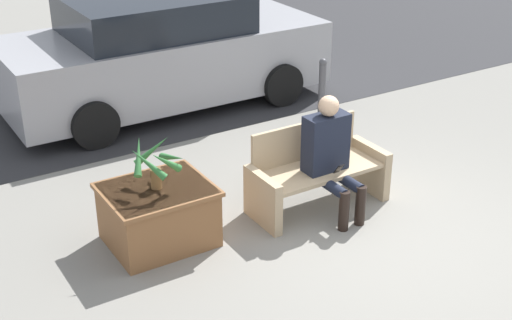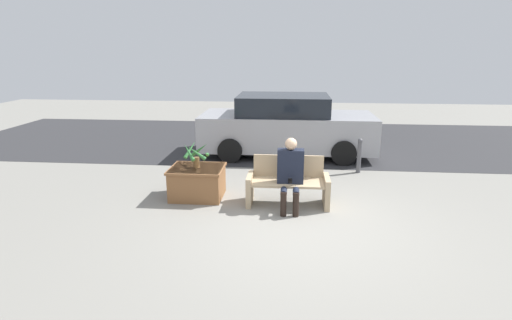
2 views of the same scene
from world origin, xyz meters
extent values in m
plane|color=gray|center=(0.00, 0.00, 0.00)|extent=(30.00, 30.00, 0.00)
cube|color=#2D2D30|center=(0.00, 6.08, 0.00)|extent=(20.00, 6.00, 0.01)
cube|color=tan|center=(-0.87, 0.85, 0.27)|extent=(0.09, 0.59, 0.54)
cube|color=tan|center=(0.48, 0.85, 0.27)|extent=(0.09, 0.59, 0.54)
cube|color=tan|center=(-0.20, 0.85, 0.42)|extent=(1.27, 0.54, 0.04)
cube|color=tan|center=(-0.20, 1.13, 0.64)|extent=(1.27, 0.04, 0.41)
cube|color=black|center=(-0.16, 0.81, 0.73)|extent=(0.46, 0.22, 0.59)
sphere|color=tan|center=(-0.16, 0.79, 1.13)|extent=(0.21, 0.21, 0.21)
cylinder|color=black|center=(-0.26, 0.58, 0.38)|extent=(0.11, 0.47, 0.11)
cylinder|color=black|center=(-0.06, 0.58, 0.38)|extent=(0.11, 0.47, 0.11)
cylinder|color=black|center=(-0.26, 0.34, 0.21)|extent=(0.10, 0.10, 0.42)
cylinder|color=black|center=(-0.06, 0.34, 0.21)|extent=(0.10, 0.10, 0.42)
cube|color=black|center=(-0.16, 0.58, 0.54)|extent=(0.07, 0.09, 0.12)
cube|color=brown|center=(-1.88, 1.09, 0.29)|extent=(0.94, 0.78, 0.58)
cube|color=brown|center=(-1.88, 1.09, 0.56)|extent=(0.99, 0.83, 0.04)
cylinder|color=brown|center=(-1.88, 1.09, 0.68)|extent=(0.10, 0.10, 0.20)
cone|color=#2D6B33|center=(-1.70, 1.11, 0.84)|extent=(0.12, 0.40, 0.19)
cone|color=#2D6B33|center=(-1.84, 1.24, 0.89)|extent=(0.36, 0.16, 0.29)
cone|color=#2D6B33|center=(-2.01, 1.16, 0.90)|extent=(0.23, 0.33, 0.31)
cone|color=#2D6B33|center=(-1.99, 0.98, 0.90)|extent=(0.30, 0.30, 0.30)
cone|color=#2D6B33|center=(-1.84, 0.94, 0.90)|extent=(0.35, 0.16, 0.30)
cube|color=#99999E|center=(-0.27, 4.38, 0.63)|extent=(4.41, 1.80, 0.88)
cube|color=black|center=(-0.38, 4.38, 1.31)|extent=(2.29, 1.66, 0.49)
cylinder|color=black|center=(1.10, 3.48, 0.30)|extent=(0.60, 0.18, 0.60)
cylinder|color=black|center=(1.10, 5.28, 0.30)|extent=(0.60, 0.18, 0.60)
cylinder|color=black|center=(-1.63, 3.48, 0.30)|extent=(0.60, 0.18, 0.60)
cylinder|color=black|center=(-1.63, 5.28, 0.30)|extent=(0.60, 0.18, 0.60)
cylinder|color=#4C4C51|center=(1.37, 2.91, 0.35)|extent=(0.10, 0.10, 0.71)
sphere|color=#4C4C51|center=(1.37, 2.91, 0.74)|extent=(0.11, 0.11, 0.11)
camera|label=1|loc=(-4.16, -4.34, 3.66)|focal=50.00mm
camera|label=2|loc=(-0.17, -5.85, 2.70)|focal=28.00mm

